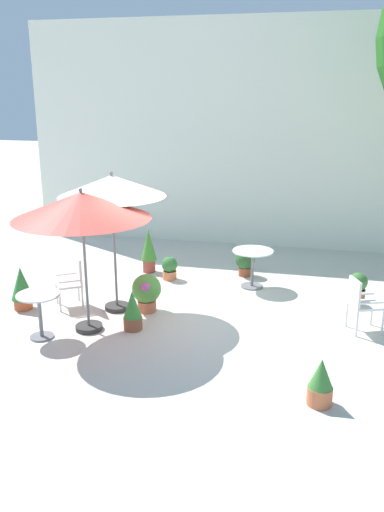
# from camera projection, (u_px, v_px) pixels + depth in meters

# --- Properties ---
(ground_plane) EXTENTS (60.00, 60.00, 0.00)m
(ground_plane) POSITION_uv_depth(u_px,v_px,m) (189.00, 318.00, 9.26)
(ground_plane) COLOR beige
(villa_facade) EXTENTS (10.43, 0.30, 5.40)m
(villa_facade) POSITION_uv_depth(u_px,v_px,m) (236.00, 135.00, 13.04)
(villa_facade) COLOR white
(villa_facade) RESTS_ON ground
(patio_umbrella_0) EXTENTS (2.14, 2.14, 2.34)m
(patio_umbrella_0) POSITION_uv_depth(u_px,v_px,m) (82.00, 207.00, 8.20)
(patio_umbrella_0) COLOR #2D2D2D
(patio_umbrella_0) RESTS_ON ground
(patio_umbrella_1) EXTENTS (1.82, 1.82, 2.46)m
(patio_umbrella_1) POSITION_uv_depth(u_px,v_px,m) (112.00, 188.00, 8.99)
(patio_umbrella_1) COLOR #2D2D2D
(patio_umbrella_1) RESTS_ON ground
(cafe_table_0) EXTENTS (0.68, 0.68, 0.74)m
(cafe_table_0) POSITION_uv_depth(u_px,v_px,m) (39.00, 308.00, 8.38)
(cafe_table_0) COLOR silver
(cafe_table_0) RESTS_ON ground
(cafe_table_1) EXTENTS (0.80, 0.80, 0.76)m
(cafe_table_1) POSITION_uv_depth(u_px,v_px,m) (253.00, 261.00, 10.56)
(cafe_table_1) COLOR white
(cafe_table_1) RESTS_ON ground
(patio_chair_0) EXTENTS (0.61, 0.62, 0.91)m
(patio_chair_0) POSITION_uv_depth(u_px,v_px,m) (73.00, 279.00, 9.64)
(patio_chair_0) COLOR silver
(patio_chair_0) RESTS_ON ground
(patio_chair_1) EXTENTS (0.59, 0.56, 0.90)m
(patio_chair_1) POSITION_uv_depth(u_px,v_px,m) (361.00, 301.00, 8.61)
(patio_chair_1) COLOR white
(patio_chair_1) RESTS_ON ground
(potted_plant_0) EXTENTS (0.52, 0.54, 0.68)m
(potted_plant_0) POSITION_uv_depth(u_px,v_px,m) (147.00, 291.00, 9.44)
(potted_plant_0) COLOR #C56342
(potted_plant_0) RESTS_ON ground
(potted_plant_1) EXTENTS (0.34, 0.34, 0.54)m
(potted_plant_1) POSITION_uv_depth(u_px,v_px,m) (358.00, 286.00, 9.95)
(potted_plant_1) COLOR #C2633F
(potted_plant_1) RESTS_ON ground
(potted_plant_2) EXTENTS (0.31, 0.31, 0.67)m
(potted_plant_2) POSITION_uv_depth(u_px,v_px,m) (133.00, 311.00, 8.73)
(potted_plant_2) COLOR #985033
(potted_plant_2) RESTS_ON ground
(potted_plant_3) EXTENTS (0.33, 0.33, 0.48)m
(potted_plant_3) POSITION_uv_depth(u_px,v_px,m) (169.00, 268.00, 11.08)
(potted_plant_3) COLOR #D17248
(potted_plant_3) RESTS_ON ground
(potted_plant_5) EXTENTS (0.33, 0.33, 0.96)m
(potted_plant_5) POSITION_uv_depth(u_px,v_px,m) (149.00, 249.00, 11.46)
(potted_plant_5) COLOR #9D4237
(potted_plant_5) RESTS_ON ground
(potted_plant_6) EXTENTS (0.32, 0.32, 0.62)m
(potted_plant_6) POSITION_uv_depth(u_px,v_px,m) (321.00, 382.00, 6.63)
(potted_plant_6) COLOR #C26842
(potted_plant_6) RESTS_ON ground
(potted_plant_7) EXTENTS (0.39, 0.39, 0.79)m
(potted_plant_7) POSITION_uv_depth(u_px,v_px,m) (22.00, 287.00, 9.52)
(potted_plant_7) COLOR #C05631
(potted_plant_7) RESTS_ON ground
(potted_plant_8) EXTENTS (0.42, 0.42, 0.57)m
(potted_plant_8) POSITION_uv_depth(u_px,v_px,m) (245.00, 261.00, 11.27)
(potted_plant_8) COLOR brown
(potted_plant_8) RESTS_ON ground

